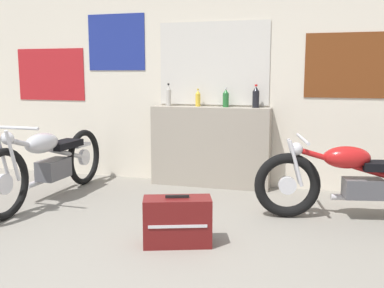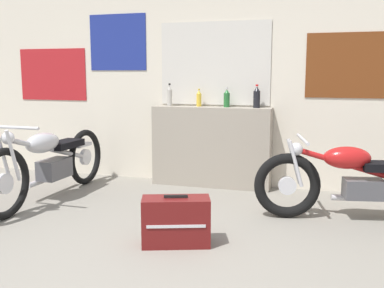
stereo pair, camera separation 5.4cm
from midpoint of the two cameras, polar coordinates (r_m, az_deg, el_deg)
wall_back at (r=5.80m, az=4.04°, el=8.63°), size 10.00×0.07×2.80m
sill_counter at (r=5.73m, az=2.07°, el=-0.35°), size 1.52×0.28×1.02m
bottle_leftmost at (r=5.83m, az=-3.26°, el=6.11°), size 0.07×0.07×0.29m
bottle_left_center at (r=5.75m, az=0.48°, el=5.79°), size 0.06×0.06×0.23m
bottle_center at (r=5.64m, az=4.04°, el=5.79°), size 0.08×0.08×0.24m
bottle_right_center at (r=5.58m, az=7.83°, el=5.88°), size 0.08×0.08×0.29m
motorcycle_red at (r=4.72m, az=19.88°, el=-4.30°), size 1.98×0.70×0.81m
motorcycle_silver at (r=5.37m, az=-17.95°, el=-2.15°), size 0.64×2.22×0.92m
hard_case_darkred at (r=3.83m, az=-2.28°, el=-9.79°), size 0.62×0.42×0.43m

